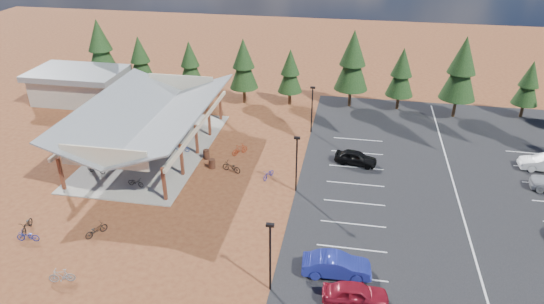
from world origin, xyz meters
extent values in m
plane|color=#612C19|center=(0.00, 0.00, 0.00)|extent=(140.00, 140.00, 0.00)
cube|color=black|center=(18.50, 3.00, 0.02)|extent=(27.00, 44.00, 0.04)
cube|color=gray|center=(-10.00, 7.00, 0.05)|extent=(10.60, 18.60, 0.10)
cube|color=#552318|center=(-14.60, -1.40, 1.60)|extent=(0.25, 0.25, 3.00)
cube|color=#552318|center=(-14.60, 2.80, 1.60)|extent=(0.25, 0.25, 3.00)
cube|color=#552318|center=(-14.60, 7.00, 1.60)|extent=(0.25, 0.25, 3.00)
cube|color=#552318|center=(-14.60, 11.20, 1.60)|extent=(0.25, 0.25, 3.00)
cube|color=#552318|center=(-14.60, 15.40, 1.60)|extent=(0.25, 0.25, 3.00)
cube|color=#552318|center=(-5.40, -1.40, 1.60)|extent=(0.25, 0.25, 3.00)
cube|color=#552318|center=(-5.40, 2.80, 1.60)|extent=(0.25, 0.25, 3.00)
cube|color=#552318|center=(-5.40, 7.00, 1.60)|extent=(0.25, 0.25, 3.00)
cube|color=#552318|center=(-5.40, 11.20, 1.60)|extent=(0.25, 0.25, 3.00)
cube|color=#552318|center=(-5.40, 15.40, 1.60)|extent=(0.25, 0.25, 3.00)
cube|color=beige|center=(-15.00, 7.00, 3.10)|extent=(0.22, 18.00, 0.35)
cube|color=beige|center=(-5.00, 7.00, 3.10)|extent=(0.22, 18.00, 0.35)
cube|color=slate|center=(-12.90, 7.00, 4.00)|extent=(5.85, 19.40, 2.13)
cube|color=slate|center=(-7.10, 7.00, 4.00)|extent=(5.85, 19.40, 2.13)
cube|color=beige|center=(-10.00, -2.00, 3.90)|extent=(7.50, 0.15, 1.80)
cube|color=beige|center=(-10.00, 16.00, 3.90)|extent=(7.50, 0.15, 1.80)
cube|color=#ADA593|center=(-24.00, 18.00, 1.60)|extent=(10.00, 6.00, 3.20)
cube|color=slate|center=(-24.00, 18.00, 3.55)|extent=(11.00, 7.00, 0.70)
cylinder|color=black|center=(5.00, -10.00, 2.50)|extent=(0.14, 0.14, 5.00)
cube|color=black|center=(5.00, -10.00, 5.05)|extent=(0.50, 0.25, 0.18)
cylinder|color=black|center=(5.00, 2.00, 2.50)|extent=(0.14, 0.14, 5.00)
cube|color=black|center=(5.00, 2.00, 5.05)|extent=(0.50, 0.25, 0.18)
cylinder|color=black|center=(5.00, 14.00, 2.50)|extent=(0.14, 0.14, 5.00)
cube|color=black|center=(5.00, 14.00, 5.05)|extent=(0.50, 0.25, 0.18)
cylinder|color=#3E2116|center=(-3.19, 4.55, 0.45)|extent=(0.60, 0.60, 0.90)
cylinder|color=#3E2116|center=(-4.26, 6.26, 0.45)|extent=(0.60, 0.60, 0.90)
cylinder|color=#382314|center=(-23.12, 22.84, 1.11)|extent=(0.36, 0.36, 2.21)
cone|color=black|center=(-23.12, 22.84, 4.87)|extent=(3.89, 3.89, 5.31)
cone|color=black|center=(-23.12, 22.84, 7.08)|extent=(3.01, 3.01, 3.98)
cylinder|color=#382314|center=(-17.47, 21.97, 0.90)|extent=(0.36, 0.36, 1.80)
cone|color=black|center=(-17.47, 21.97, 3.96)|extent=(3.17, 3.17, 4.32)
cone|color=black|center=(-17.47, 21.97, 5.76)|extent=(2.45, 2.45, 3.24)
cylinder|color=#382314|center=(-10.97, 21.98, 0.86)|extent=(0.36, 0.36, 1.72)
cone|color=black|center=(-10.97, 21.98, 3.79)|extent=(3.03, 3.03, 4.14)
cone|color=black|center=(-10.97, 21.98, 5.51)|extent=(2.34, 2.34, 3.10)
cylinder|color=#382314|center=(-3.98, 21.08, 0.97)|extent=(0.36, 0.36, 1.94)
cone|color=black|center=(-3.98, 21.08, 4.26)|extent=(3.41, 3.41, 4.65)
cone|color=black|center=(-3.98, 21.08, 6.20)|extent=(2.64, 2.64, 3.49)
cylinder|color=#382314|center=(1.56, 21.50, 0.83)|extent=(0.36, 0.36, 1.66)
cone|color=black|center=(1.56, 21.50, 3.66)|extent=(2.93, 2.93, 4.00)
cone|color=black|center=(1.56, 21.50, 5.33)|extent=(2.26, 2.26, 3.00)
cylinder|color=#382314|center=(8.73, 22.13, 1.13)|extent=(0.36, 0.36, 2.25)
cone|color=black|center=(8.73, 22.13, 4.96)|extent=(3.96, 3.96, 5.41)
cone|color=black|center=(8.73, 22.13, 7.21)|extent=(3.06, 3.06, 4.05)
cylinder|color=#382314|center=(14.37, 22.21, 0.91)|extent=(0.36, 0.36, 1.82)
cone|color=black|center=(14.37, 22.21, 4.00)|extent=(3.20, 3.20, 4.36)
cone|color=black|center=(14.37, 22.21, 5.81)|extent=(2.47, 2.47, 3.27)
cylinder|color=#382314|center=(20.60, 21.09, 1.14)|extent=(0.36, 0.36, 2.27)
cone|color=black|center=(20.60, 21.09, 5.00)|extent=(4.00, 4.00, 5.46)
cone|color=black|center=(20.60, 21.09, 7.27)|extent=(3.09, 3.09, 4.09)
cylinder|color=#382314|center=(28.23, 22.39, 0.81)|extent=(0.36, 0.36, 1.62)
cone|color=black|center=(28.23, 22.39, 3.57)|extent=(2.85, 2.85, 3.89)
cone|color=black|center=(28.23, 22.39, 5.19)|extent=(2.20, 2.20, 2.92)
imported|color=black|center=(-13.20, 1.62, 0.59)|extent=(1.95, 0.91, 0.99)
imported|color=gray|center=(-12.74, 4.00, 0.61)|extent=(1.75, 0.87, 1.01)
imported|color=navy|center=(-12.72, 10.20, 0.60)|extent=(2.00, 1.19, 0.99)
imported|color=maroon|center=(-12.11, 13.99, 0.62)|extent=(1.78, 0.70, 1.04)
imported|color=black|center=(-8.71, 0.10, 0.50)|extent=(1.59, 0.79, 0.80)
imported|color=gray|center=(-8.99, 5.46, 0.60)|extent=(1.74, 0.84, 1.01)
imported|color=navy|center=(-6.99, 7.12, 0.50)|extent=(1.59, 0.76, 0.80)
imported|color=maroon|center=(-8.91, 11.17, 0.62)|extent=(1.79, 0.98, 1.04)
imported|color=black|center=(-14.11, -7.18, 0.50)|extent=(1.13, 2.00, 1.00)
imported|color=navy|center=(-13.28, -8.32, 0.44)|extent=(1.74, 0.78, 0.88)
imported|color=black|center=(-8.73, -6.76, 0.48)|extent=(1.46, 1.88, 0.95)
imported|color=gray|center=(-8.45, -11.77, 0.51)|extent=(1.77, 0.93, 1.03)
imported|color=navy|center=(2.32, 3.66, 0.43)|extent=(1.13, 1.72, 0.85)
imported|color=#A13217|center=(-1.30, 7.68, 0.54)|extent=(1.56, 1.67, 1.07)
imported|color=black|center=(-1.25, 4.19, 0.50)|extent=(2.01, 1.25, 1.00)
imported|color=maroon|center=(10.37, -10.21, 0.73)|extent=(4.19, 1.99, 1.38)
imported|color=#212B98|center=(9.06, -7.88, 0.79)|extent=(4.65, 1.89, 1.50)
imported|color=black|center=(9.89, 7.66, 0.71)|extent=(4.14, 2.26, 1.33)
camera|label=1|loc=(9.32, -33.04, 22.22)|focal=32.00mm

